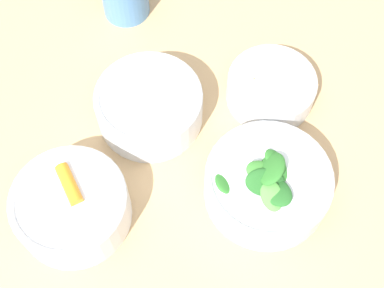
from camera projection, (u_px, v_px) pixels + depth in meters
name	position (u px, v px, depth m)	size (l,w,h in m)	color
dining_table	(184.00, 209.00, 0.88)	(0.97, 1.00, 0.72)	tan
bowl_carrots	(72.00, 206.00, 0.72)	(0.16, 0.16, 0.07)	silver
bowl_greens	(267.00, 185.00, 0.74)	(0.18, 0.18, 0.09)	silver
bowl_beans_hotdog	(150.00, 107.00, 0.80)	(0.16, 0.16, 0.06)	silver
bowl_cookies	(271.00, 87.00, 0.82)	(0.14, 0.14, 0.05)	silver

